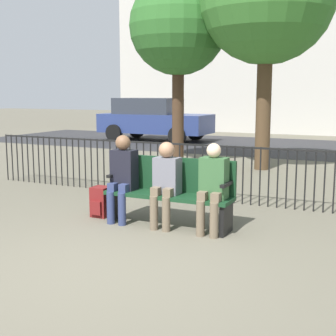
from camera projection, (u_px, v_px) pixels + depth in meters
The scene contains 10 objects.
ground_plane at pixel (97, 268), 4.83m from camera, with size 80.00×80.00×0.00m, color #605B4C.
park_bench at pixel (171, 189), 6.34m from camera, with size 1.77×0.45×0.92m.
seated_person_0 at pixel (122, 174), 6.48m from camera, with size 0.34×0.39×1.22m.
seated_person_1 at pixel (166, 180), 6.20m from camera, with size 0.34×0.39×1.15m.
seated_person_2 at pixel (212, 184), 5.92m from camera, with size 0.34×0.39×1.16m.
backpack at pixel (101, 202), 6.82m from camera, with size 0.25×0.28×0.44m.
fence_railing at pixel (211, 168), 7.76m from camera, with size 9.01×0.03×0.95m.
tree_0 at pixel (178, 27), 11.69m from camera, with size 2.46×2.46×4.69m.
street_surface at pixel (301, 148), 15.52m from camera, with size 24.00×6.00×0.01m.
parked_car_0 at pixel (153, 119), 17.73m from camera, with size 4.20×1.94×1.62m.
Camera 1 is at (2.64, -3.84, 1.78)m, focal length 50.00 mm.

